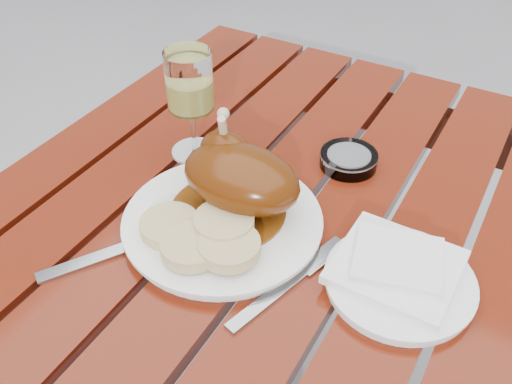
% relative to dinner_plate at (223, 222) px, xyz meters
% --- Properties ---
extents(dinner_plate, '(0.30, 0.30, 0.02)m').
position_rel_dinner_plate_xyz_m(dinner_plate, '(0.00, 0.00, 0.00)').
color(dinner_plate, white).
rests_on(dinner_plate, table).
extents(roast_duck, '(0.18, 0.17, 0.13)m').
position_rel_dinner_plate_xyz_m(roast_duck, '(0.00, 0.04, 0.06)').
color(roast_duck, '#602E0B').
rests_on(roast_duck, dinner_plate).
extents(bread_dumplings, '(0.18, 0.13, 0.03)m').
position_rel_dinner_plate_xyz_m(bread_dumplings, '(0.01, -0.05, 0.02)').
color(bread_dumplings, '#CFB37E').
rests_on(bread_dumplings, dinner_plate).
extents(wine_glass, '(0.09, 0.09, 0.18)m').
position_rel_dinner_plate_xyz_m(wine_glass, '(-0.14, 0.13, 0.08)').
color(wine_glass, '#E3DE67').
rests_on(wine_glass, table).
extents(side_plate, '(0.25, 0.25, 0.02)m').
position_rel_dinner_plate_xyz_m(side_plate, '(0.25, 0.02, -0.00)').
color(side_plate, white).
rests_on(side_plate, table).
extents(napkin, '(0.15, 0.14, 0.01)m').
position_rel_dinner_plate_xyz_m(napkin, '(0.24, 0.03, 0.01)').
color(napkin, white).
rests_on(napkin, side_plate).
extents(ashtray, '(0.12, 0.12, 0.02)m').
position_rel_dinner_plate_xyz_m(ashtray, '(0.10, 0.22, 0.00)').
color(ashtray, '#B2B7BC').
rests_on(ashtray, table).
extents(fork, '(0.10, 0.15, 0.01)m').
position_rel_dinner_plate_xyz_m(fork, '(-0.11, -0.14, -0.01)').
color(fork, gray).
rests_on(fork, table).
extents(knife, '(0.07, 0.18, 0.01)m').
position_rel_dinner_plate_xyz_m(knife, '(0.13, -0.06, -0.01)').
color(knife, gray).
rests_on(knife, table).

